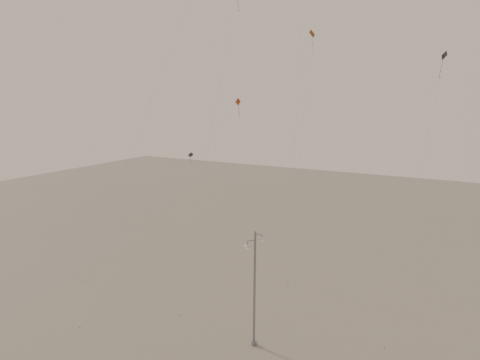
% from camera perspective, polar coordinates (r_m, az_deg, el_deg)
% --- Properties ---
extents(ground, '(160.00, 160.00, 0.00)m').
position_cam_1_polar(ground, '(33.63, -1.92, -21.94)').
color(ground, gray).
rests_on(ground, ground).
extents(street_lamp, '(1.45, 1.03, 9.38)m').
position_cam_1_polar(street_lamp, '(29.45, 2.22, -15.86)').
color(street_lamp, gray).
rests_on(street_lamp, ground).
extents(kite_0, '(12.92, 9.92, 38.39)m').
position_cam_1_polar(kite_0, '(40.49, -7.94, 25.15)').
color(kite_0, maroon).
rests_on(kite_0, ground).
extents(kite_1, '(1.20, 9.60, 29.43)m').
position_cam_1_polar(kite_1, '(36.61, -2.35, 18.01)').
color(kite_1, '#282622').
rests_on(kite_1, ground).
extents(kite_3, '(9.33, 11.94, 19.09)m').
position_cam_1_polar(kite_3, '(33.57, -6.13, 3.55)').
color(kite_3, maroon).
rests_on(kite_3, ground).
extents(kite_4, '(2.26, 6.85, 22.63)m').
position_cam_1_polar(kite_4, '(33.00, 26.98, 7.52)').
color(kite_4, '#282622').
rests_on(kite_4, ground).
extents(kite_5, '(1.34, 9.80, 26.98)m').
position_cam_1_polar(kite_5, '(44.64, 10.29, 15.17)').
color(kite_5, brown).
rests_on(kite_5, ground).
extents(kite_6, '(10.93, 8.44, 13.38)m').
position_cam_1_polar(kite_6, '(42.04, -12.27, -1.08)').
color(kite_6, '#282622').
rests_on(kite_6, ground).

